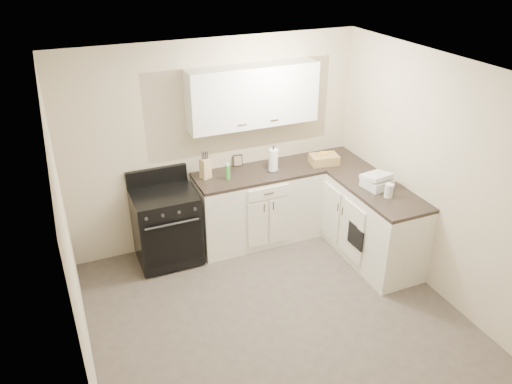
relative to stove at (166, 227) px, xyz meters
name	(u,v)px	position (x,y,z in m)	size (l,w,h in m)	color
floor	(278,320)	(0.75, -1.48, -0.46)	(3.60, 3.60, 0.00)	#473F38
ceiling	(284,76)	(0.75, -1.48, 2.04)	(3.60, 3.60, 0.00)	white
wall_back	(216,145)	(0.75, 0.32, 0.79)	(3.60, 3.60, 0.00)	beige
wall_right	(438,179)	(2.55, -1.48, 0.79)	(3.60, 3.60, 0.00)	beige
wall_left	(72,259)	(-1.05, -1.48, 0.79)	(3.60, 3.60, 0.00)	beige
wall_front	(408,350)	(0.75, -3.28, 0.79)	(3.60, 3.60, 0.00)	beige
base_cabinets_back	(258,207)	(1.17, 0.02, -0.01)	(1.55, 0.60, 0.90)	white
base_cabinets_right	(360,214)	(2.25, -0.63, -0.01)	(0.60, 1.90, 0.90)	white
countertop_back	(258,173)	(1.17, 0.02, 0.46)	(1.55, 0.60, 0.04)	black
countertop_right	(364,180)	(2.25, -0.63, 0.46)	(0.60, 1.90, 0.04)	black
upper_cabinets	(253,96)	(1.17, 0.18, 1.38)	(1.55, 0.30, 0.70)	white
stove	(166,227)	(0.00, 0.00, 0.00)	(0.71, 0.61, 0.86)	black
knife_block	(205,168)	(0.54, 0.11, 0.60)	(0.11, 0.10, 0.24)	tan
paper_towel	(273,160)	(1.36, -0.01, 0.62)	(0.11, 0.11, 0.27)	white
soap_bottle	(228,172)	(0.77, -0.02, 0.57)	(0.06, 0.06, 0.18)	green
picture_frame	(238,160)	(1.01, 0.28, 0.55)	(0.12, 0.02, 0.15)	black
wicker_basket	(324,159)	(2.03, -0.07, 0.54)	(0.34, 0.23, 0.11)	tan
countertop_grill	(377,183)	(2.25, -0.88, 0.53)	(0.29, 0.27, 0.10)	silver
glass_jar	(389,191)	(2.23, -1.12, 0.56)	(0.09, 0.09, 0.15)	silver
oven_mitt_near	(359,240)	(1.93, -1.09, -0.02)	(0.02, 0.14, 0.25)	black
oven_mitt_far	(352,234)	(1.93, -0.96, -0.01)	(0.02, 0.15, 0.27)	black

